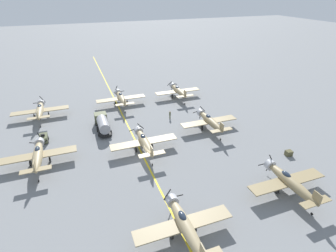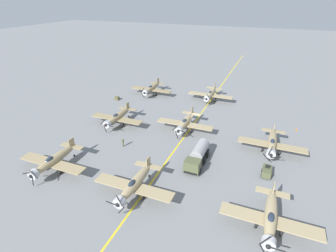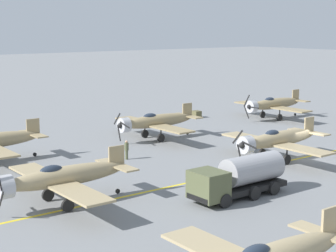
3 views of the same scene
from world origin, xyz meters
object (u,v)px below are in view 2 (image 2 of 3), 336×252
object	(u,v)px
airplane_near_center	(211,94)
airplane_far_right	(53,160)
airplane_far_left	(271,217)
tow_tractor	(267,171)
airplane_far_center	(135,184)
supply_crate_by_tanker	(117,98)
airplane_near_right	(152,88)
airplane_mid_right	(117,117)
airplane_mid_center	(185,122)
airplane_mid_left	(272,143)
traffic_cone	(297,130)
fuel_tanker	(198,156)
ground_crew_walking	(123,142)

from	to	relation	value
airplane_near_center	airplane_far_right	distance (m)	43.87
airplane_far_left	tow_tractor	world-z (taller)	airplane_far_left
airplane_far_center	supply_crate_by_tanker	distance (m)	39.34
airplane_near_right	airplane_far_left	bearing A→B (deg)	127.34
airplane_near_center	airplane_mid_right	world-z (taller)	same
airplane_mid_center	airplane_far_center	bearing A→B (deg)	88.55
airplane_mid_left	traffic_cone	bearing A→B (deg)	-116.98
airplane_far_left	airplane_mid_center	distance (m)	27.71
airplane_mid_center	fuel_tanker	bearing A→B (deg)	117.89
airplane_near_center	ground_crew_walking	size ratio (longest dim) A/B	6.64
supply_crate_by_tanker	airplane_far_right	bearing A→B (deg)	104.09
airplane_mid_left	traffic_cone	size ratio (longest dim) A/B	21.82
airplane_far_center	tow_tractor	world-z (taller)	airplane_far_center
airplane_far_left	supply_crate_by_tanker	distance (m)	51.76
airplane_near_right	ground_crew_walking	size ratio (longest dim) A/B	6.64
fuel_tanker	ground_crew_walking	size ratio (longest dim) A/B	4.43
airplane_far_right	supply_crate_by_tanker	bearing A→B (deg)	-89.46
traffic_cone	supply_crate_by_tanker	bearing A→B (deg)	-1.43
airplane_near_right	traffic_cone	world-z (taller)	airplane_near_right
tow_tractor	airplane_far_center	bearing A→B (deg)	34.71
traffic_cone	airplane_far_right	bearing A→B (deg)	39.19
airplane_mid_left	airplane_mid_center	world-z (taller)	airplane_mid_left
airplane_mid_center	traffic_cone	distance (m)	23.92
airplane_far_center	airplane_mid_left	distance (m)	26.46
airplane_far_right	ground_crew_walking	world-z (taller)	airplane_far_right
airplane_far_left	ground_crew_walking	distance (m)	28.90
airplane_far_center	ground_crew_walking	bearing A→B (deg)	-55.60
airplane_near_center	airplane_mid_center	world-z (taller)	same
fuel_tanker	traffic_cone	size ratio (longest dim) A/B	14.55
airplane_near_center	supply_crate_by_tanker	bearing A→B (deg)	27.54
tow_tractor	ground_crew_walking	size ratio (longest dim) A/B	1.44
airplane_mid_center	traffic_cone	xyz separation A→B (m)	(-22.12, -8.95, -1.74)
airplane_mid_left	airplane_far_left	xyz separation A→B (m)	(-0.69, 18.94, 0.00)
airplane_far_center	airplane_far_left	distance (m)	18.34
airplane_mid_right	airplane_far_left	size ratio (longest dim) A/B	1.00
airplane_far_right	airplane_far_center	bearing A→B (deg)	165.70
ground_crew_walking	airplane_mid_left	bearing A→B (deg)	-161.78
airplane_far_center	tow_tractor	xyz separation A→B (m)	(-17.37, -12.04, -1.22)
airplane_near_center	airplane_far_right	bearing A→B (deg)	75.17
traffic_cone	airplane_mid_left	bearing A→B (deg)	66.74
airplane_far_right	traffic_cone	distance (m)	48.36
airplane_far_right	tow_tractor	bearing A→B (deg)	-173.51
airplane_mid_left	airplane_near_right	xyz separation A→B (m)	(33.59, -19.47, 0.00)
tow_tractor	airplane_near_center	bearing A→B (deg)	-60.41
airplane_near_center	airplane_near_right	xyz separation A→B (m)	(16.85, 1.86, 0.00)
airplane_far_center	tow_tractor	distance (m)	21.17
airplane_mid_center	supply_crate_by_tanker	distance (m)	25.42
airplane_near_center	airplane_mid_center	xyz separation A→B (m)	(0.64, 19.27, -0.00)
airplane_near_center	traffic_cone	bearing A→B (deg)	160.87
airplane_far_center	traffic_cone	world-z (taller)	airplane_far_center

